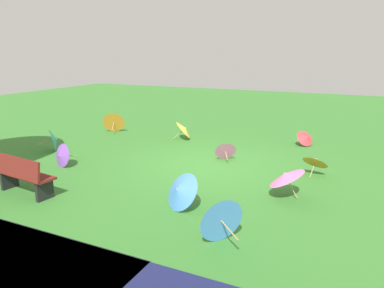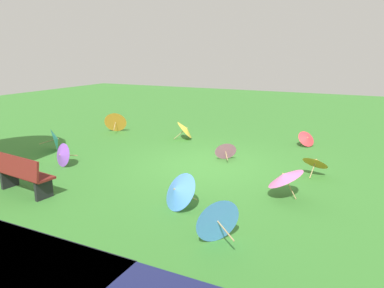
{
  "view_description": "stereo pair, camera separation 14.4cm",
  "coord_description": "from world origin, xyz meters",
  "px_view_note": "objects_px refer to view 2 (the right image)",
  "views": [
    {
      "loc": [
        -3.82,
        8.98,
        3.1
      ],
      "look_at": [
        0.38,
        0.11,
        0.6
      ],
      "focal_mm": 34.29,
      "sensor_mm": 36.0,
      "label": 1
    },
    {
      "loc": [
        -3.95,
        8.92,
        3.1
      ],
      "look_at": [
        0.38,
        0.11,
        0.6
      ],
      "focal_mm": 34.29,
      "sensor_mm": 36.0,
      "label": 2
    }
  ],
  "objects_px": {
    "parasol_orange_1": "(316,162)",
    "parasol_pink_2": "(284,176)",
    "parasol_yellow_2": "(186,129)",
    "parasol_purple_0": "(61,155)",
    "parasol_teal_0": "(56,139)",
    "parasol_pink_1": "(225,150)",
    "parasol_orange_0": "(116,121)",
    "parasol_red_0": "(307,138)",
    "parasol_blue_0": "(177,191)",
    "park_bench": "(22,174)",
    "parasol_blue_1": "(216,219)"
  },
  "relations": [
    {
      "from": "parasol_orange_1",
      "to": "parasol_pink_2",
      "type": "bearing_deg",
      "value": 77.51
    },
    {
      "from": "parasol_yellow_2",
      "to": "parasol_orange_1",
      "type": "relative_size",
      "value": 1.19
    },
    {
      "from": "parasol_purple_0",
      "to": "parasol_pink_2",
      "type": "height_order",
      "value": "parasol_pink_2"
    },
    {
      "from": "parasol_teal_0",
      "to": "parasol_pink_1",
      "type": "distance_m",
      "value": 5.41
    },
    {
      "from": "parasol_orange_0",
      "to": "parasol_red_0",
      "type": "bearing_deg",
      "value": -172.55
    },
    {
      "from": "parasol_purple_0",
      "to": "parasol_orange_1",
      "type": "bearing_deg",
      "value": -160.6
    },
    {
      "from": "parasol_yellow_2",
      "to": "parasol_teal_0",
      "type": "bearing_deg",
      "value": 46.26
    },
    {
      "from": "parasol_pink_1",
      "to": "parasol_purple_0",
      "type": "bearing_deg",
      "value": 34.11
    },
    {
      "from": "parasol_blue_0",
      "to": "parasol_yellow_2",
      "type": "relative_size",
      "value": 1.07
    },
    {
      "from": "parasol_orange_1",
      "to": "parasol_red_0",
      "type": "bearing_deg",
      "value": -76.93
    },
    {
      "from": "park_bench",
      "to": "parasol_blue_0",
      "type": "xyz_separation_m",
      "value": [
        -3.47,
        -0.81,
        -0.08
      ]
    },
    {
      "from": "parasol_blue_0",
      "to": "park_bench",
      "type": "bearing_deg",
      "value": 13.16
    },
    {
      "from": "park_bench",
      "to": "parasol_blue_1",
      "type": "xyz_separation_m",
      "value": [
        -4.66,
        0.06,
        -0.06
      ]
    },
    {
      "from": "parasol_red_0",
      "to": "park_bench",
      "type": "bearing_deg",
      "value": 54.93
    },
    {
      "from": "park_bench",
      "to": "parasol_purple_0",
      "type": "xyz_separation_m",
      "value": [
        0.72,
        -1.86,
        -0.14
      ]
    },
    {
      "from": "parasol_orange_0",
      "to": "parasol_pink_2",
      "type": "bearing_deg",
      "value": 152.64
    },
    {
      "from": "parasol_teal_0",
      "to": "parasol_yellow_2",
      "type": "bearing_deg",
      "value": -133.74
    },
    {
      "from": "parasol_red_0",
      "to": "parasol_pink_2",
      "type": "bearing_deg",
      "value": 93.49
    },
    {
      "from": "parasol_blue_0",
      "to": "parasol_pink_2",
      "type": "relative_size",
      "value": 1.09
    },
    {
      "from": "parasol_blue_0",
      "to": "parasol_pink_1",
      "type": "xyz_separation_m",
      "value": [
        0.38,
        -3.63,
        -0.08
      ]
    },
    {
      "from": "parasol_red_0",
      "to": "parasol_purple_0",
      "type": "bearing_deg",
      "value": 42.54
    },
    {
      "from": "park_bench",
      "to": "parasol_yellow_2",
      "type": "relative_size",
      "value": 1.76
    },
    {
      "from": "parasol_purple_0",
      "to": "parasol_pink_1",
      "type": "distance_m",
      "value": 4.6
    },
    {
      "from": "parasol_orange_1",
      "to": "parasol_pink_1",
      "type": "distance_m",
      "value": 2.59
    },
    {
      "from": "parasol_blue_1",
      "to": "parasol_pink_1",
      "type": "bearing_deg",
      "value": -70.8
    },
    {
      "from": "park_bench",
      "to": "parasol_purple_0",
      "type": "relative_size",
      "value": 2.37
    },
    {
      "from": "parasol_purple_0",
      "to": "parasol_blue_0",
      "type": "bearing_deg",
      "value": 165.89
    },
    {
      "from": "parasol_blue_1",
      "to": "parasol_yellow_2",
      "type": "bearing_deg",
      "value": -58.99
    },
    {
      "from": "parasol_orange_0",
      "to": "parasol_teal_0",
      "type": "distance_m",
      "value": 3.11
    },
    {
      "from": "parasol_blue_0",
      "to": "parasol_orange_0",
      "type": "bearing_deg",
      "value": -43.46
    },
    {
      "from": "parasol_orange_0",
      "to": "parasol_yellow_2",
      "type": "distance_m",
      "value": 3.06
    },
    {
      "from": "parasol_teal_0",
      "to": "parasol_pink_1",
      "type": "xyz_separation_m",
      "value": [
        -5.22,
        -1.4,
        -0.06
      ]
    },
    {
      "from": "parasol_blue_0",
      "to": "parasol_red_0",
      "type": "height_order",
      "value": "parasol_blue_0"
    },
    {
      "from": "parasol_blue_0",
      "to": "parasol_orange_0",
      "type": "distance_m",
      "value": 7.76
    },
    {
      "from": "parasol_teal_0",
      "to": "parasol_red_0",
      "type": "xyz_separation_m",
      "value": [
        -7.1,
        -4.05,
        -0.09
      ]
    },
    {
      "from": "parasol_blue_1",
      "to": "parasol_pink_1",
      "type": "height_order",
      "value": "parasol_blue_1"
    },
    {
      "from": "parasol_purple_0",
      "to": "parasol_pink_1",
      "type": "relative_size",
      "value": 0.92
    },
    {
      "from": "parasol_teal_0",
      "to": "park_bench",
      "type": "bearing_deg",
      "value": 125.02
    },
    {
      "from": "parasol_teal_0",
      "to": "parasol_orange_1",
      "type": "distance_m",
      "value": 7.87
    },
    {
      "from": "parasol_purple_0",
      "to": "parasol_orange_1",
      "type": "height_order",
      "value": "parasol_purple_0"
    },
    {
      "from": "parasol_pink_1",
      "to": "parasol_pink_2",
      "type": "distance_m",
      "value": 3.05
    },
    {
      "from": "parasol_orange_1",
      "to": "parasol_blue_1",
      "type": "bearing_deg",
      "value": 76.47
    },
    {
      "from": "park_bench",
      "to": "parasol_pink_1",
      "type": "bearing_deg",
      "value": -124.84
    },
    {
      "from": "parasol_blue_1",
      "to": "parasol_orange_1",
      "type": "height_order",
      "value": "parasol_blue_1"
    },
    {
      "from": "parasol_red_0",
      "to": "parasol_blue_0",
      "type": "bearing_deg",
      "value": 76.51
    },
    {
      "from": "parasol_blue_1",
      "to": "parasol_yellow_2",
      "type": "relative_size",
      "value": 0.88
    },
    {
      "from": "parasol_red_0",
      "to": "parasol_orange_0",
      "type": "bearing_deg",
      "value": 7.45
    },
    {
      "from": "parasol_blue_0",
      "to": "parasol_orange_1",
      "type": "xyz_separation_m",
      "value": [
        -2.2,
        -3.3,
        -0.0
      ]
    },
    {
      "from": "park_bench",
      "to": "parasol_red_0",
      "type": "relative_size",
      "value": 2.22
    },
    {
      "from": "parasol_pink_2",
      "to": "parasol_purple_0",
      "type": "bearing_deg",
      "value": 4.23
    }
  ]
}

